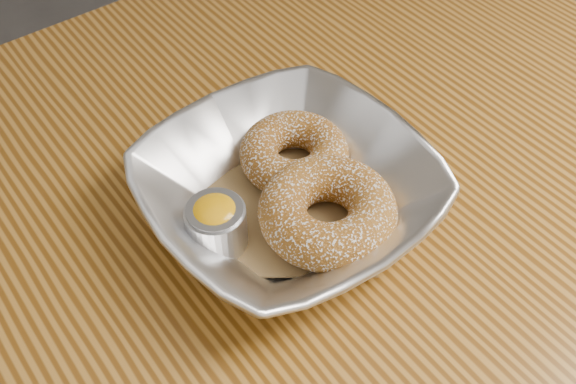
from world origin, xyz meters
TOP-DOWN VIEW (x-y plane):
  - table at (0.00, 0.00)m, footprint 1.20×0.80m
  - serving_bowl at (0.12, 0.01)m, footprint 0.24×0.24m
  - parchment at (0.12, 0.01)m, footprint 0.20×0.20m
  - donut_back at (0.15, 0.04)m, footprint 0.13×0.13m
  - donut_front at (0.13, -0.03)m, footprint 0.12×0.12m
  - ramekin at (0.05, 0.01)m, footprint 0.05×0.05m

SIDE VIEW (x-z plane):
  - table at x=0.00m, z-range 0.28..1.03m
  - parchment at x=0.12m, z-range 0.76..0.76m
  - donut_back at x=0.15m, z-range 0.76..0.79m
  - serving_bowl at x=0.12m, z-range 0.75..0.81m
  - donut_front at x=0.13m, z-range 0.76..0.80m
  - ramekin at x=0.05m, z-range 0.76..0.81m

